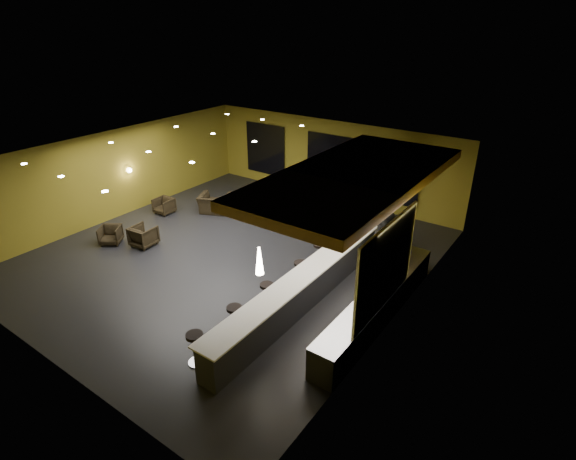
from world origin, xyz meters
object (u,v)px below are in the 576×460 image
Objects in this scene: bar_stool_4 at (319,252)px; pendant_0 at (259,261)px; bar_stool_0 at (195,345)px; armchair_d at (215,203)px; pendant_1 at (316,224)px; pendant_2 at (358,196)px; staff_b at (387,240)px; armchair_c at (164,206)px; armchair_b at (144,236)px; bar_stool_2 at (267,293)px; staff_a at (379,247)px; prep_counter at (377,306)px; bar_stool_5 at (338,236)px; bar_stool_1 at (235,317)px; armchair_a at (110,235)px; bar_counter at (305,289)px; column at (378,198)px; staff_c at (403,251)px; bar_stool_3 at (300,270)px.

pendant_0 is at bearing -78.68° from bar_stool_4.
armchair_d is at bearing 130.81° from bar_stool_0.
pendant_2 is at bearing 90.00° from pendant_1.
pendant_0 is 2.50m from pendant_1.
staff_b is 2.20× the size of bar_stool_0.
armchair_c is at bearing -173.61° from pendant_2.
pendant_0 is 0.86× the size of armchair_b.
bar_stool_4 is (-0.04, 5.59, -0.03)m from bar_stool_0.
bar_stool_2 is at bearing -101.17° from pendant_2.
armchair_b is at bearing -145.46° from staff_a.
prep_counter reaches higher than bar_stool_5.
bar_stool_1 reaches higher than armchair_c.
pendant_2 is at bearing -9.40° from armchair_a.
staff_b is at bearing 74.31° from bar_counter.
pendant_2 is (0.00, 5.00, 0.00)m from pendant_0.
bar_counter is 3.60m from bar_stool_0.
bar_stool_2 is at bearing -97.91° from column.
staff_a is at bearing 152.26° from armchair_d.
armchair_b is 2.88m from armchair_c.
staff_c is 8.99m from armchair_b.
bar_stool_0 is at bearing -56.33° from armchair_a.
armchair_b is (-6.70, -4.89, -1.38)m from column.
pendant_1 is (-2.00, 0.00, 1.92)m from prep_counter.
staff_c reaches higher than armchair_c.
staff_c is 2.01× the size of bar_stool_4.
pendant_1 is at bearing -20.29° from bar_stool_3.
bar_stool_2 reaches higher than armchair_b.
staff_b reaches higher than prep_counter.
pendant_1 reaches higher than bar_counter.
bar_counter is at bearing -90.00° from pendant_2.
bar_stool_5 is (-0.18, 2.67, 0.01)m from bar_stool_3.
bar_stool_1 is at bearing 157.87° from armchair_b.
bar_stool_5 reaches higher than armchair_b.
prep_counter reaches higher than armchair_c.
pendant_1 is 0.87× the size of bar_stool_5.
prep_counter is 7.43× the size of bar_stool_5.
pendant_1 reaches higher than prep_counter.
bar_stool_0 is (-0.77, -8.11, -1.20)m from column.
bar_stool_1 is at bearing -89.18° from staff_b.
armchair_b is 6.24m from bar_stool_1.
pendant_2 reaches higher than bar_stool_3.
column is 4.39× the size of bar_stool_3.
pendant_0 is at bearing -76.39° from bar_stool_3.
bar_stool_1 is (-0.74, -0.16, -1.82)m from pendant_0.
staff_a reaches higher than bar_stool_3.
column reaches higher than bar_counter.
armchair_d is 1.40× the size of bar_stool_0.
staff_c is 7.09m from bar_stool_0.
bar_counter is 6.70m from armchair_b.
staff_a is 2.18× the size of bar_stool_5.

